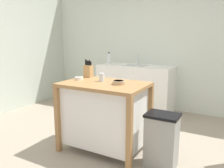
{
  "coord_description": "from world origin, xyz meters",
  "views": [
    {
      "loc": [
        1.47,
        -2.31,
        1.46
      ],
      "look_at": [
        0.0,
        0.33,
        0.85
      ],
      "focal_mm": 37.32,
      "sensor_mm": 36.0,
      "label": 1
    }
  ],
  "objects_px": {
    "kitchen_island": "(104,113)",
    "bowl_ceramic_small": "(119,82)",
    "drinking_cup": "(102,77)",
    "bottle_spray_cleaner": "(109,58)",
    "trash_bin": "(162,140)",
    "sink_faucet": "(138,59)",
    "bowl_stoneware_deep": "(79,78)",
    "knife_block": "(88,71)"
  },
  "relations": [
    {
      "from": "bowl_ceramic_small",
      "to": "bottle_spray_cleaner",
      "type": "xyz_separation_m",
      "value": [
        -1.2,
        1.85,
        0.09
      ]
    },
    {
      "from": "drinking_cup",
      "to": "trash_bin",
      "type": "bearing_deg",
      "value": -7.79
    },
    {
      "from": "knife_block",
      "to": "bottle_spray_cleaner",
      "type": "xyz_separation_m",
      "value": [
        -0.59,
        1.61,
        0.02
      ]
    },
    {
      "from": "knife_block",
      "to": "bowl_stoneware_deep",
      "type": "bearing_deg",
      "value": -87.95
    },
    {
      "from": "knife_block",
      "to": "trash_bin",
      "type": "bearing_deg",
      "value": -13.72
    },
    {
      "from": "drinking_cup",
      "to": "sink_faucet",
      "type": "relative_size",
      "value": 0.48
    },
    {
      "from": "kitchen_island",
      "to": "bowl_ceramic_small",
      "type": "xyz_separation_m",
      "value": [
        0.2,
        0.01,
        0.42
      ]
    },
    {
      "from": "sink_faucet",
      "to": "bottle_spray_cleaner",
      "type": "distance_m",
      "value": 0.64
    },
    {
      "from": "drinking_cup",
      "to": "sink_faucet",
      "type": "distance_m",
      "value": 1.89
    },
    {
      "from": "bowl_stoneware_deep",
      "to": "trash_bin",
      "type": "xyz_separation_m",
      "value": [
        1.17,
        -0.06,
        -0.6
      ]
    },
    {
      "from": "sink_faucet",
      "to": "kitchen_island",
      "type": "bearing_deg",
      "value": -79.52
    },
    {
      "from": "bowl_stoneware_deep",
      "to": "drinking_cup",
      "type": "xyz_separation_m",
      "value": [
        0.32,
        0.06,
        0.03
      ]
    },
    {
      "from": "bowl_stoneware_deep",
      "to": "sink_faucet",
      "type": "height_order",
      "value": "sink_faucet"
    },
    {
      "from": "kitchen_island",
      "to": "sink_faucet",
      "type": "xyz_separation_m",
      "value": [
        -0.36,
        1.95,
        0.51
      ]
    },
    {
      "from": "trash_bin",
      "to": "sink_faucet",
      "type": "relative_size",
      "value": 2.86
    },
    {
      "from": "knife_block",
      "to": "bottle_spray_cleaner",
      "type": "distance_m",
      "value": 1.71
    },
    {
      "from": "drinking_cup",
      "to": "trash_bin",
      "type": "xyz_separation_m",
      "value": [
        0.86,
        -0.12,
        -0.63
      ]
    },
    {
      "from": "kitchen_island",
      "to": "trash_bin",
      "type": "relative_size",
      "value": 1.68
    },
    {
      "from": "trash_bin",
      "to": "bowl_ceramic_small",
      "type": "bearing_deg",
      "value": 175.22
    },
    {
      "from": "knife_block",
      "to": "sink_faucet",
      "type": "xyz_separation_m",
      "value": [
        0.05,
        1.7,
        0.02
      ]
    },
    {
      "from": "trash_bin",
      "to": "bottle_spray_cleaner",
      "type": "bearing_deg",
      "value": 133.05
    },
    {
      "from": "bowl_ceramic_small",
      "to": "drinking_cup",
      "type": "height_order",
      "value": "drinking_cup"
    },
    {
      "from": "trash_bin",
      "to": "sink_faucet",
      "type": "xyz_separation_m",
      "value": [
        -1.13,
        1.99,
        0.69
      ]
    },
    {
      "from": "trash_bin",
      "to": "sink_faucet",
      "type": "bearing_deg",
      "value": 119.62
    },
    {
      "from": "knife_block",
      "to": "drinking_cup",
      "type": "distance_m",
      "value": 0.37
    },
    {
      "from": "drinking_cup",
      "to": "bottle_spray_cleaner",
      "type": "xyz_separation_m",
      "value": [
        -0.91,
        1.78,
        0.06
      ]
    },
    {
      "from": "drinking_cup",
      "to": "trash_bin",
      "type": "relative_size",
      "value": 0.17
    },
    {
      "from": "drinking_cup",
      "to": "bowl_ceramic_small",
      "type": "bearing_deg",
      "value": -13.75
    },
    {
      "from": "drinking_cup",
      "to": "trash_bin",
      "type": "height_order",
      "value": "drinking_cup"
    },
    {
      "from": "knife_block",
      "to": "trash_bin",
      "type": "xyz_separation_m",
      "value": [
        1.18,
        -0.29,
        -0.67
      ]
    },
    {
      "from": "kitchen_island",
      "to": "trash_bin",
      "type": "xyz_separation_m",
      "value": [
        0.77,
        -0.04,
        -0.18
      ]
    },
    {
      "from": "kitchen_island",
      "to": "knife_block",
      "type": "distance_m",
      "value": 0.68
    },
    {
      "from": "knife_block",
      "to": "drinking_cup",
      "type": "xyz_separation_m",
      "value": [
        0.33,
        -0.17,
        -0.04
      ]
    },
    {
      "from": "drinking_cup",
      "to": "bottle_spray_cleaner",
      "type": "height_order",
      "value": "bottle_spray_cleaner"
    },
    {
      "from": "bowl_stoneware_deep",
      "to": "trash_bin",
      "type": "bearing_deg",
      "value": -2.71
    },
    {
      "from": "bowl_stoneware_deep",
      "to": "sink_faucet",
      "type": "xyz_separation_m",
      "value": [
        0.04,
        1.93,
        0.09
      ]
    },
    {
      "from": "bowl_ceramic_small",
      "to": "drinking_cup",
      "type": "distance_m",
      "value": 0.29
    },
    {
      "from": "kitchen_island",
      "to": "drinking_cup",
      "type": "distance_m",
      "value": 0.46
    },
    {
      "from": "sink_faucet",
      "to": "bottle_spray_cleaner",
      "type": "xyz_separation_m",
      "value": [
        -0.64,
        -0.1,
        0.0
      ]
    },
    {
      "from": "knife_block",
      "to": "bowl_ceramic_small",
      "type": "bearing_deg",
      "value": -21.59
    },
    {
      "from": "kitchen_island",
      "to": "sink_faucet",
      "type": "height_order",
      "value": "sink_faucet"
    },
    {
      "from": "knife_block",
      "to": "sink_faucet",
      "type": "distance_m",
      "value": 1.7
    }
  ]
}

